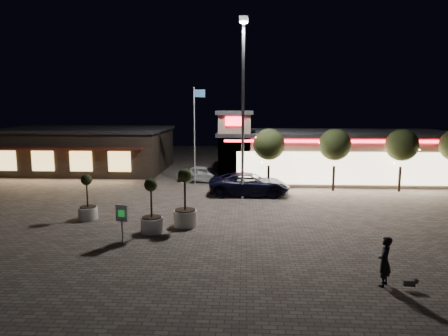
# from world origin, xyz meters

# --- Properties ---
(ground) EXTENTS (90.00, 90.00, 0.00)m
(ground) POSITION_xyz_m (0.00, 0.00, 0.00)
(ground) COLOR #73695D
(ground) RESTS_ON ground
(retail_building) EXTENTS (20.40, 8.40, 6.10)m
(retail_building) POSITION_xyz_m (9.51, 15.82, 2.21)
(retail_building) COLOR gray
(retail_building) RESTS_ON ground
(restaurant_building) EXTENTS (16.40, 11.00, 4.30)m
(restaurant_building) POSITION_xyz_m (-14.00, 19.97, 2.16)
(restaurant_building) COLOR #382D23
(restaurant_building) RESTS_ON ground
(floodlight_pole) EXTENTS (0.60, 0.40, 12.38)m
(floodlight_pole) POSITION_xyz_m (2.00, 8.00, 7.02)
(floodlight_pole) COLOR gray
(floodlight_pole) RESTS_ON ground
(flagpole) EXTENTS (0.95, 0.10, 8.00)m
(flagpole) POSITION_xyz_m (-1.90, 13.00, 4.74)
(flagpole) COLOR white
(flagpole) RESTS_ON ground
(string_tree_a) EXTENTS (2.42, 2.42, 4.79)m
(string_tree_a) POSITION_xyz_m (4.00, 11.00, 3.56)
(string_tree_a) COLOR #332319
(string_tree_a) RESTS_ON ground
(string_tree_b) EXTENTS (2.42, 2.42, 4.79)m
(string_tree_b) POSITION_xyz_m (9.00, 11.00, 3.56)
(string_tree_b) COLOR #332319
(string_tree_b) RESTS_ON ground
(string_tree_c) EXTENTS (2.42, 2.42, 4.79)m
(string_tree_c) POSITION_xyz_m (14.00, 11.00, 3.56)
(string_tree_c) COLOR #332319
(string_tree_c) RESTS_ON ground
(pickup_truck) EXTENTS (5.93, 2.77, 1.64)m
(pickup_truck) POSITION_xyz_m (2.51, 9.13, 0.82)
(pickup_truck) COLOR black
(pickup_truck) RESTS_ON ground
(white_sedan) EXTENTS (4.41, 2.60, 1.41)m
(white_sedan) POSITION_xyz_m (-1.34, 14.00, 0.70)
(white_sedan) COLOR white
(white_sedan) RESTS_ON ground
(pedestrian) EXTENTS (0.73, 0.81, 1.85)m
(pedestrian) POSITION_xyz_m (7.24, -5.64, 0.92)
(pedestrian) COLOR black
(pedestrian) RESTS_ON ground
(dog) EXTENTS (0.54, 0.20, 0.29)m
(dog) POSITION_xyz_m (8.11, -5.94, 0.28)
(dog) COLOR #59514C
(dog) RESTS_ON ground
(planter_left) EXTENTS (1.07, 1.07, 2.64)m
(planter_left) POSITION_xyz_m (-6.87, 2.26, 0.81)
(planter_left) COLOR silver
(planter_left) RESTS_ON ground
(planter_mid) EXTENTS (1.16, 1.16, 2.84)m
(planter_mid) POSITION_xyz_m (-2.64, 0.11, 0.88)
(planter_mid) COLOR silver
(planter_mid) RESTS_ON ground
(planter_right) EXTENTS (1.29, 1.29, 3.18)m
(planter_right) POSITION_xyz_m (-1.07, 1.29, 0.98)
(planter_right) COLOR silver
(planter_right) RESTS_ON ground
(valet_sign) EXTENTS (0.61, 0.20, 1.86)m
(valet_sign) POSITION_xyz_m (-3.67, -1.60, 1.30)
(valet_sign) COLOR gray
(valet_sign) RESTS_ON ground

